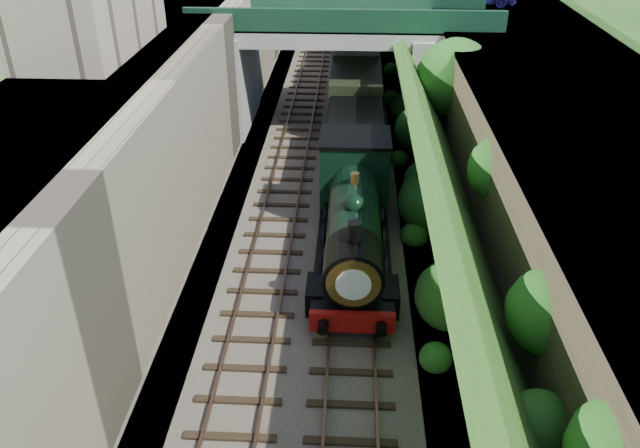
{
  "coord_description": "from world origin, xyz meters",
  "views": [
    {
      "loc": [
        0.99,
        -10.65,
        13.45
      ],
      "look_at": [
        0.0,
        8.39,
        2.4
      ],
      "focal_mm": 35.0,
      "sensor_mm": 36.0,
      "label": 1
    }
  ],
  "objects_px": {
    "tender": "(354,148)",
    "road_bridge": "(352,58)",
    "locomotive": "(354,218)",
    "tree": "(456,79)"
  },
  "relations": [
    {
      "from": "locomotive",
      "to": "tender",
      "type": "relative_size",
      "value": 1.7
    },
    {
      "from": "tender",
      "to": "road_bridge",
      "type": "bearing_deg",
      "value": 92.13
    },
    {
      "from": "tree",
      "to": "locomotive",
      "type": "xyz_separation_m",
      "value": [
        -4.71,
        -8.7,
        -2.75
      ]
    },
    {
      "from": "road_bridge",
      "to": "locomotive",
      "type": "bearing_deg",
      "value": -88.97
    },
    {
      "from": "tree",
      "to": "tender",
      "type": "xyz_separation_m",
      "value": [
        -4.71,
        -1.34,
        -3.03
      ]
    },
    {
      "from": "road_bridge",
      "to": "tender",
      "type": "height_order",
      "value": "road_bridge"
    },
    {
      "from": "tree",
      "to": "tender",
      "type": "bearing_deg",
      "value": -164.18
    },
    {
      "from": "road_bridge",
      "to": "tree",
      "type": "relative_size",
      "value": 2.42
    },
    {
      "from": "road_bridge",
      "to": "locomotive",
      "type": "distance_m",
      "value": 14.42
    },
    {
      "from": "locomotive",
      "to": "tender",
      "type": "height_order",
      "value": "locomotive"
    }
  ]
}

